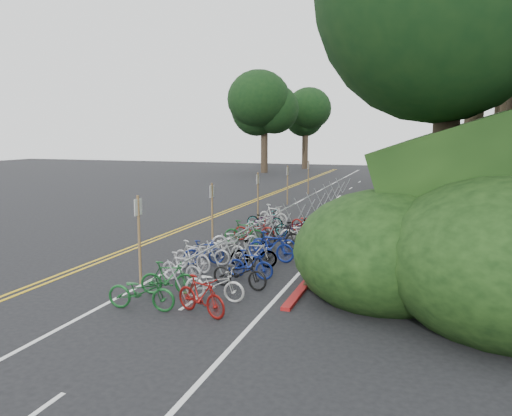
{
  "coord_description": "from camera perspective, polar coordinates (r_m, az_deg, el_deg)",
  "views": [
    {
      "loc": [
        8.94,
        -13.86,
        4.51
      ],
      "look_at": [
        2.0,
        6.57,
        1.3
      ],
      "focal_mm": 35.0,
      "sensor_mm": 36.0,
      "label": 1
    }
  ],
  "objects": [
    {
      "name": "ground",
      "position": [
        17.1,
        -13.66,
        -7.08
      ],
      "size": [
        120.0,
        120.0,
        0.0
      ],
      "primitive_type": "plane",
      "color": "black",
      "rests_on": "ground"
    },
    {
      "name": "bike_rack_front",
      "position": [
        14.62,
        -5.69,
        -6.05
      ],
      "size": [
        1.15,
        2.76,
        1.2
      ],
      "color": "#9C9FA5",
      "rests_on": "ground"
    },
    {
      "name": "bike_racks_rest",
      "position": [
        27.75,
        6.23,
        0.85
      ],
      "size": [
        1.14,
        23.0,
        1.17
      ],
      "color": "#9C9FA5",
      "rests_on": "ground"
    },
    {
      "name": "bike_front",
      "position": [
        17.51,
        -5.99,
        -5.04
      ],
      "size": [
        1.08,
        1.46,
        0.87
      ],
      "primitive_type": "imported",
      "rotation": [
        0.0,
        0.0,
        2.09
      ],
      "color": "navy",
      "rests_on": "ground"
    },
    {
      "name": "signpost_near",
      "position": [
        15.37,
        -13.22,
        -2.9
      ],
      "size": [
        0.08,
        0.4,
        2.71
      ],
      "color": "brown",
      "rests_on": "ground"
    },
    {
      "name": "bike_valet",
      "position": [
        18.56,
        -0.8,
        -4.08
      ],
      "size": [
        3.52,
        14.41,
        1.08
      ],
      "color": "#144C1E",
      "rests_on": "ground"
    },
    {
      "name": "signposts_rest",
      "position": [
        29.25,
        2.08,
        2.41
      ],
      "size": [
        0.08,
        18.4,
        2.5
      ],
      "color": "brown",
      "rests_on": "ground"
    },
    {
      "name": "red_curb",
      "position": [
        26.44,
        11.45,
        -1.42
      ],
      "size": [
        0.25,
        28.0,
        0.1
      ],
      "primitive_type": "cube",
      "color": "maroon",
      "rests_on": "ground"
    },
    {
      "name": "tree_cluster",
      "position": [
        36.64,
        20.88,
        19.42
      ],
      "size": [
        32.76,
        54.3,
        18.94
      ],
      "color": "#2D2319",
      "rests_on": "ground"
    },
    {
      "name": "embankment",
      "position": [
        33.2,
        25.75,
        4.27
      ],
      "size": [
        14.3,
        48.14,
        9.11
      ],
      "color": "black",
      "rests_on": "ground"
    },
    {
      "name": "road_markings",
      "position": [
        25.76,
        -0.36,
        -1.61
      ],
      "size": [
        7.47,
        80.0,
        0.01
      ],
      "color": "gold",
      "rests_on": "ground"
    }
  ]
}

